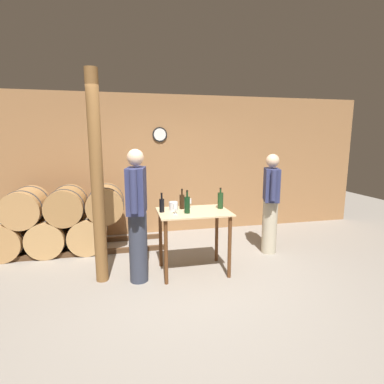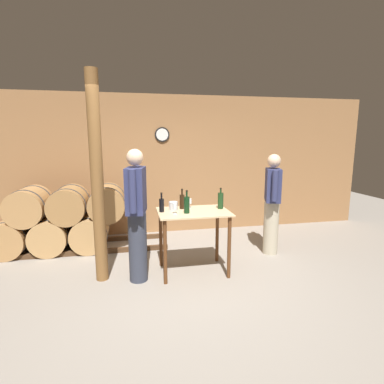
{
  "view_description": "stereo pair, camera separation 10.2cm",
  "coord_description": "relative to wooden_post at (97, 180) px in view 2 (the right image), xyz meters",
  "views": [
    {
      "loc": [
        -0.78,
        -3.41,
        1.87
      ],
      "look_at": [
        0.13,
        0.6,
        1.13
      ],
      "focal_mm": 28.0,
      "sensor_mm": 36.0,
      "label": 1
    },
    {
      "loc": [
        -0.68,
        -3.43,
        1.87
      ],
      "look_at": [
        0.13,
        0.6,
        1.13
      ],
      "focal_mm": 28.0,
      "sensor_mm": 36.0,
      "label": 2
    }
  ],
  "objects": [
    {
      "name": "wine_glass_near_center",
      "position": [
        1.24,
        0.19,
        -0.37
      ],
      "size": [
        0.06,
        0.06,
        0.13
      ],
      "color": "silver",
      "rests_on": "tasting_table"
    },
    {
      "name": "person_visitor_with_scarf",
      "position": [
        0.48,
        -0.12,
        -0.43
      ],
      "size": [
        0.29,
        0.58,
        1.74
      ],
      "color": "#333847",
      "rests_on": "ground_plane"
    },
    {
      "name": "ice_bucket",
      "position": [
        0.98,
        0.09,
        -0.41
      ],
      "size": [
        0.12,
        0.12,
        0.12
      ],
      "color": "silver",
      "rests_on": "tasting_table"
    },
    {
      "name": "wooden_post",
      "position": [
        0.0,
        0.0,
        0.0
      ],
      "size": [
        0.16,
        0.16,
        2.7
      ],
      "color": "brown",
      "rests_on": "ground_plane"
    },
    {
      "name": "wine_bottle_center",
      "position": [
        1.14,
        -0.1,
        -0.35
      ],
      "size": [
        0.08,
        0.08,
        0.31
      ],
      "color": "black",
      "rests_on": "tasting_table"
    },
    {
      "name": "tasting_table",
      "position": [
        1.25,
        -0.01,
        -0.65
      ],
      "size": [
        0.98,
        0.7,
        0.88
      ],
      "color": "#D1B284",
      "rests_on": "ground_plane"
    },
    {
      "name": "wine_bottle_left",
      "position": [
        1.12,
        0.16,
        -0.36
      ],
      "size": [
        0.07,
        0.07,
        0.29
      ],
      "color": "black",
      "rests_on": "tasting_table"
    },
    {
      "name": "back_wall",
      "position": [
        1.12,
        1.96,
        0.0
      ],
      "size": [
        8.4,
        0.08,
        2.7
      ],
      "color": "#996B42",
      "rests_on": "ground_plane"
    },
    {
      "name": "wine_bottle_far_left",
      "position": [
        0.82,
        0.03,
        -0.37
      ],
      "size": [
        0.07,
        0.07,
        0.27
      ],
      "color": "black",
      "rests_on": "tasting_table"
    },
    {
      "name": "person_host",
      "position": [
        2.63,
        0.43,
        -0.49
      ],
      "size": [
        0.34,
        0.56,
        1.63
      ],
      "color": "#B7AD93",
      "rests_on": "ground_plane"
    },
    {
      "name": "wine_bottle_right",
      "position": [
        1.66,
        0.06,
        -0.35
      ],
      "size": [
        0.08,
        0.08,
        0.3
      ],
      "color": "#193819",
      "rests_on": "tasting_table"
    },
    {
      "name": "ground_plane",
      "position": [
        1.12,
        -0.51,
        -1.35
      ],
      "size": [
        14.0,
        14.0,
        0.0
      ],
      "primitive_type": "plane",
      "color": "gray"
    },
    {
      "name": "barrel_rack",
      "position": [
        -0.76,
        1.24,
        -0.82
      ],
      "size": [
        3.81,
        0.76,
        1.1
      ],
      "color": "#4C331E",
      "rests_on": "ground_plane"
    },
    {
      "name": "wine_glass_near_left",
      "position": [
        0.98,
        -0.12,
        -0.37
      ],
      "size": [
        0.06,
        0.06,
        0.14
      ],
      "color": "silver",
      "rests_on": "tasting_table"
    }
  ]
}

